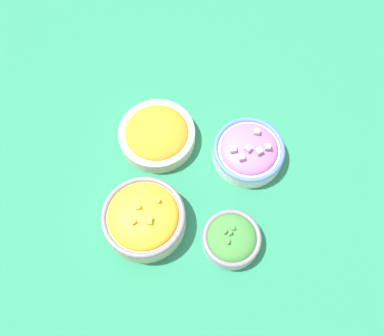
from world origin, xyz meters
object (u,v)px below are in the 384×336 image
Objects in this scene: bowl_red_onion at (249,151)px; bowl_broccoli at (232,239)px; bowl_squash at (144,218)px; bowl_carrots at (157,134)px.

bowl_red_onion is 0.21m from bowl_broccoli.
bowl_broccoli is (0.02, 0.19, -0.02)m from bowl_squash.
bowl_red_onion is (-0.19, 0.22, -0.01)m from bowl_squash.
bowl_red_onion is 1.31× the size of bowl_broccoli.
bowl_red_onion is at bearing 130.82° from bowl_squash.
bowl_broccoli is at bearing -7.16° from bowl_red_onion.
bowl_carrots is at bearing -140.66° from bowl_broccoli.
bowl_squash is 0.19m from bowl_broccoli.
bowl_broccoli is (0.24, 0.19, -0.00)m from bowl_carrots.
bowl_broccoli reaches higher than bowl_carrots.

